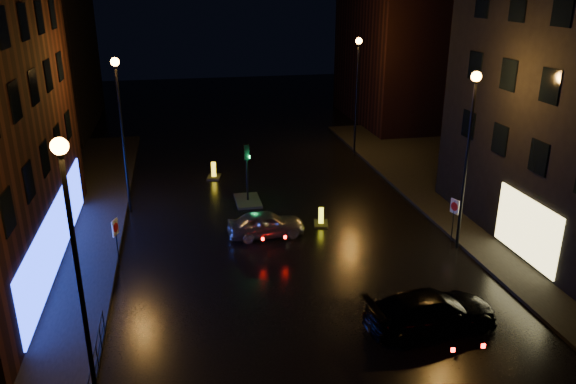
# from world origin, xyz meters

# --- Properties ---
(ground) EXTENTS (120.00, 120.00, 0.00)m
(ground) POSITION_xyz_m (0.00, 0.00, 0.00)
(ground) COLOR black
(ground) RESTS_ON ground
(pavement_right) EXTENTS (12.00, 44.00, 0.15)m
(pavement_right) POSITION_xyz_m (14.00, 8.00, 0.07)
(pavement_right) COLOR black
(pavement_right) RESTS_ON ground
(building_far_left) EXTENTS (8.00, 16.00, 14.00)m
(building_far_left) POSITION_xyz_m (-16.00, 35.00, 7.00)
(building_far_left) COLOR black
(building_far_left) RESTS_ON ground
(building_far_right) EXTENTS (8.00, 14.00, 12.00)m
(building_far_right) POSITION_xyz_m (15.00, 32.00, 6.00)
(building_far_right) COLOR black
(building_far_right) RESTS_ON ground
(street_lamp_lnear) EXTENTS (0.44, 0.44, 8.37)m
(street_lamp_lnear) POSITION_xyz_m (-7.80, -2.00, 5.56)
(street_lamp_lnear) COLOR black
(street_lamp_lnear) RESTS_ON ground
(street_lamp_lfar) EXTENTS (0.44, 0.44, 8.37)m
(street_lamp_lfar) POSITION_xyz_m (-7.80, 14.00, 5.56)
(street_lamp_lfar) COLOR black
(street_lamp_lfar) RESTS_ON ground
(street_lamp_rnear) EXTENTS (0.44, 0.44, 8.37)m
(street_lamp_rnear) POSITION_xyz_m (7.80, 6.00, 5.56)
(street_lamp_rnear) COLOR black
(street_lamp_rnear) RESTS_ON ground
(street_lamp_rfar) EXTENTS (0.44, 0.44, 8.37)m
(street_lamp_rfar) POSITION_xyz_m (7.80, 22.00, 5.56)
(street_lamp_rfar) COLOR black
(street_lamp_rfar) RESTS_ON ground
(traffic_signal) EXTENTS (1.40, 2.40, 3.45)m
(traffic_signal) POSITION_xyz_m (-1.20, 14.00, 0.50)
(traffic_signal) COLOR black
(traffic_signal) RESTS_ON ground
(guard_railing) EXTENTS (0.05, 6.04, 1.00)m
(guard_railing) POSITION_xyz_m (-8.00, -1.00, 0.74)
(guard_railing) COLOR black
(guard_railing) RESTS_ON ground
(silver_hatchback) EXTENTS (3.91, 1.76, 1.30)m
(silver_hatchback) POSITION_xyz_m (-0.92, 9.17, 0.65)
(silver_hatchback) COLOR #B3B7BB
(silver_hatchback) RESTS_ON ground
(dark_sedan) EXTENTS (5.14, 2.49, 1.44)m
(dark_sedan) POSITION_xyz_m (3.67, 0.03, 0.72)
(dark_sedan) COLOR black
(dark_sedan) RESTS_ON ground
(bollard_near) EXTENTS (0.94, 1.21, 0.94)m
(bollard_near) POSITION_xyz_m (2.13, 9.98, 0.21)
(bollard_near) COLOR black
(bollard_near) RESTS_ON ground
(bollard_far) EXTENTS (1.04, 1.35, 1.06)m
(bollard_far) POSITION_xyz_m (-2.79, 18.67, 0.23)
(bollard_far) COLOR black
(bollard_far) RESTS_ON ground
(road_sign_left) EXTENTS (0.23, 0.53, 2.24)m
(road_sign_left) POSITION_xyz_m (-7.90, 7.36, 1.68)
(road_sign_left) COLOR black
(road_sign_left) RESTS_ON ground
(road_sign_right) EXTENTS (0.21, 0.52, 2.19)m
(road_sign_right) POSITION_xyz_m (7.90, 6.76, 1.64)
(road_sign_right) COLOR black
(road_sign_right) RESTS_ON ground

